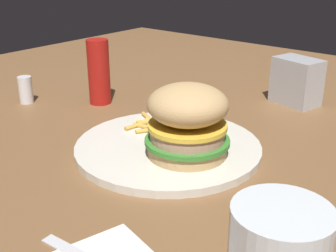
# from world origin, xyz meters

# --- Properties ---
(ground_plane) EXTENTS (1.60, 1.60, 0.00)m
(ground_plane) POSITION_xyz_m (0.00, 0.00, 0.00)
(ground_plane) COLOR brown
(plate) EXTENTS (0.29, 0.29, 0.01)m
(plate) POSITION_xyz_m (0.02, -0.02, 0.01)
(plate) COLOR silver
(plate) RESTS_ON ground_plane
(sandwich) EXTENTS (0.13, 0.13, 0.11)m
(sandwich) POSITION_xyz_m (0.06, -0.04, 0.07)
(sandwich) COLOR tan
(sandwich) RESTS_ON plate
(fries_pile) EXTENTS (0.11, 0.11, 0.01)m
(fries_pile) POSITION_xyz_m (-0.05, 0.02, 0.02)
(fries_pile) COLOR #E5B251
(fries_pile) RESTS_ON plate
(napkin_dispenser) EXTENTS (0.10, 0.08, 0.09)m
(napkin_dispenser) POSITION_xyz_m (0.07, 0.32, 0.05)
(napkin_dispenser) COLOR #B7BABF
(napkin_dispenser) RESTS_ON ground_plane
(ketchup_bottle) EXTENTS (0.04, 0.04, 0.13)m
(ketchup_bottle) POSITION_xyz_m (-0.24, 0.07, 0.07)
(ketchup_bottle) COLOR #B21914
(ketchup_bottle) RESTS_ON ground_plane
(salt_shaker) EXTENTS (0.03, 0.03, 0.06)m
(salt_shaker) POSITION_xyz_m (-0.36, -0.03, 0.03)
(salt_shaker) COLOR white
(salt_shaker) RESTS_ON ground_plane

